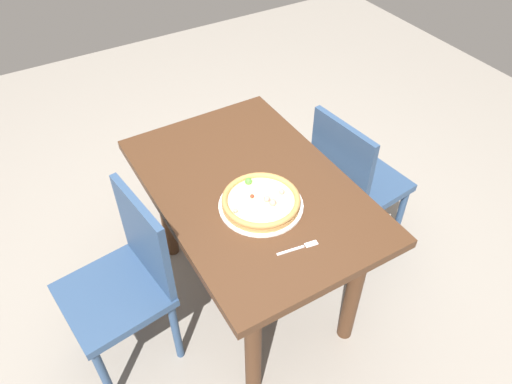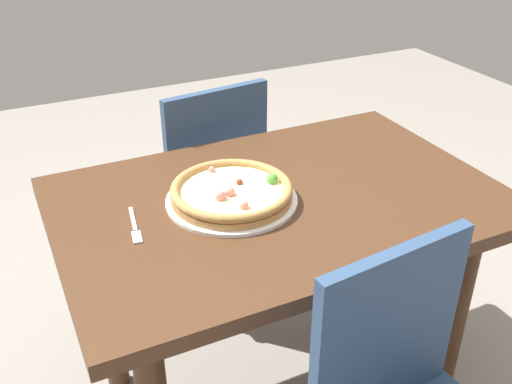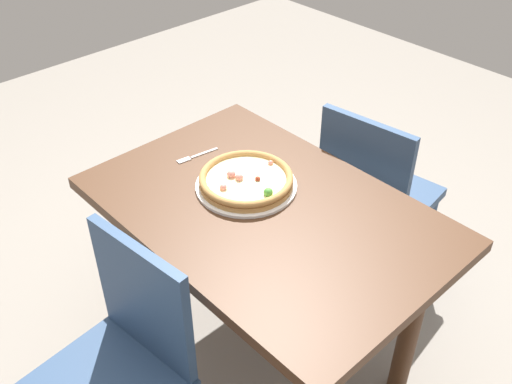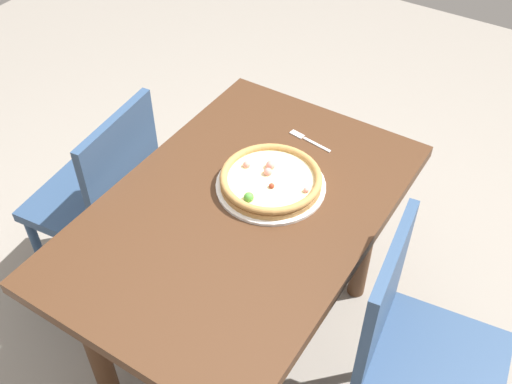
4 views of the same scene
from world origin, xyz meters
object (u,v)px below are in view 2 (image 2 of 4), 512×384
(pizza, at_px, (232,191))
(fork, at_px, (135,228))
(chair_near, at_px, (203,182))
(plate, at_px, (232,200))
(dining_table, at_px, (279,233))

(pizza, relative_size, fork, 1.92)
(pizza, distance_m, fork, 0.27)
(chair_near, xyz_separation_m, fork, (0.39, 0.59, 0.26))
(chair_near, height_order, plate, chair_near)
(chair_near, bearing_deg, dining_table, -97.60)
(dining_table, xyz_separation_m, plate, (0.13, -0.03, 0.13))
(dining_table, distance_m, chair_near, 0.62)
(plate, relative_size, fork, 2.08)
(dining_table, xyz_separation_m, fork, (0.39, -0.01, 0.12))
(chair_near, height_order, fork, chair_near)
(pizza, xyz_separation_m, fork, (0.26, 0.02, -0.03))
(chair_near, height_order, pizza, chair_near)
(chair_near, relative_size, plate, 2.54)
(chair_near, xyz_separation_m, pizza, (0.13, 0.57, 0.29))
(plate, relative_size, pizza, 1.08)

